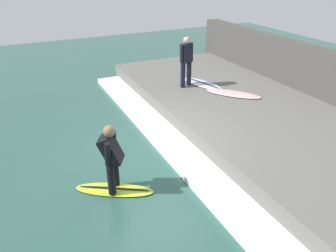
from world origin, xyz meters
TOP-DOWN VIEW (x-y plane):
  - ground_plane at (0.00, 0.00)m, footprint 28.00×28.00m
  - concrete_ledge at (3.23, 0.00)m, footprint 4.40×12.13m
  - back_wall at (5.68, 0.00)m, footprint 0.50×12.74m
  - wave_foam_crest at (0.62, 0.00)m, footprint 0.83×11.53m
  - surfboard_riding at (-1.25, -0.94)m, footprint 1.62×1.23m
  - surfer_riding at (-1.25, -0.94)m, footprint 0.58×0.59m
  - surfer_waiting_near at (2.39, 2.69)m, footprint 0.52×0.36m
  - surfboard_waiting_near at (2.97, 2.58)m, footprint 1.02×1.72m
  - surfboard_spare at (3.36, 1.38)m, footprint 1.54×1.68m

SIDE VIEW (x-z plane):
  - ground_plane at x=0.00m, z-range 0.00..0.00m
  - surfboard_riding at x=-1.25m, z-range 0.00..0.06m
  - wave_foam_crest at x=0.62m, z-range 0.00..0.14m
  - concrete_ledge at x=3.23m, z-range 0.00..0.51m
  - surfboard_spare at x=3.36m, z-range 0.51..0.57m
  - surfboard_waiting_near at x=2.97m, z-range 0.51..0.58m
  - surfer_riding at x=-1.25m, z-range 0.14..1.59m
  - back_wall at x=5.68m, z-range 0.00..1.91m
  - surfer_waiting_near at x=2.39m, z-range 0.61..2.23m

